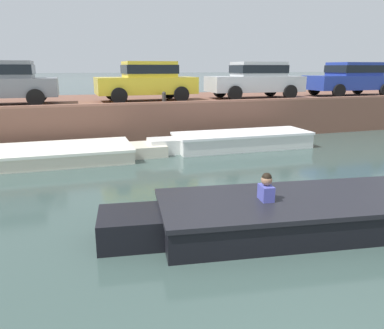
% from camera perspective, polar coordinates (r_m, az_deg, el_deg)
% --- Properties ---
extents(ground_plane, '(400.00, 400.00, 0.00)m').
position_cam_1_polar(ground_plane, '(8.17, -2.05, -5.29)').
color(ground_plane, '#384C47').
extents(far_quay_wall, '(60.00, 6.00, 1.46)m').
position_cam_1_polar(far_quay_wall, '(16.76, -10.65, 7.34)').
color(far_quay_wall, brown).
rests_on(far_quay_wall, ground).
extents(far_wall_coping, '(60.00, 0.24, 0.08)m').
position_cam_1_polar(far_wall_coping, '(13.84, -9.23, 9.13)').
color(far_wall_coping, '#925F4C').
rests_on(far_wall_coping, far_quay_wall).
extents(boat_moored_west_cream, '(6.86, 2.29, 0.44)m').
position_cam_1_polar(boat_moored_west_cream, '(12.14, -21.59, 1.37)').
color(boat_moored_west_cream, silver).
rests_on(boat_moored_west_cream, ground).
extents(boat_moored_central_white, '(5.78, 1.70, 0.56)m').
position_cam_1_polar(boat_moored_central_white, '(13.29, 6.70, 3.66)').
color(boat_moored_central_white, white).
rests_on(boat_moored_central_white, ground).
extents(motorboat_passing, '(6.37, 2.57, 1.05)m').
position_cam_1_polar(motorboat_passing, '(6.87, 15.06, -7.19)').
color(motorboat_passing, black).
rests_on(motorboat_passing, ground).
extents(car_left_inner_grey, '(3.88, 2.00, 1.54)m').
position_cam_1_polar(car_left_inner_grey, '(15.13, -27.06, 11.27)').
color(car_left_inner_grey, slate).
rests_on(car_left_inner_grey, far_quay_wall).
extents(car_centre_yellow, '(3.90, 2.03, 1.54)m').
position_cam_1_polar(car_centre_yellow, '(15.24, -6.88, 12.73)').
color(car_centre_yellow, yellow).
rests_on(car_centre_yellow, far_quay_wall).
extents(car_right_inner_silver, '(4.10, 2.05, 1.54)m').
position_cam_1_polar(car_right_inner_silver, '(16.82, 9.69, 12.80)').
color(car_right_inner_silver, '#B7BABC').
rests_on(car_right_inner_silver, far_quay_wall).
extents(car_rightmost_blue, '(4.17, 1.98, 1.54)m').
position_cam_1_polar(car_rightmost_blue, '(19.63, 23.12, 12.10)').
color(car_rightmost_blue, '#233893').
rests_on(car_rightmost_blue, far_quay_wall).
extents(mooring_bollard_mid, '(0.15, 0.15, 0.45)m').
position_cam_1_polar(mooring_bollard_mid, '(14.19, -4.30, 10.21)').
color(mooring_bollard_mid, '#2D2B28').
rests_on(mooring_bollard_mid, far_quay_wall).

